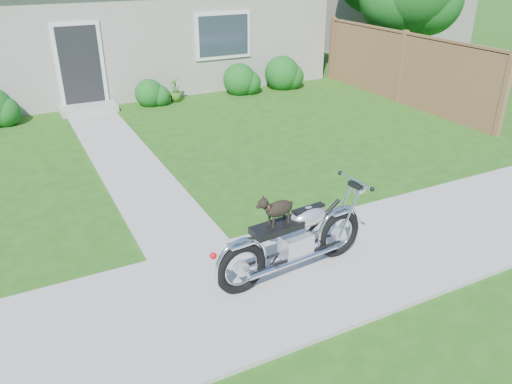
# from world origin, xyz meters

# --- Properties ---
(ground) EXTENTS (80.00, 80.00, 0.00)m
(ground) POSITION_xyz_m (0.00, 0.00, 0.00)
(ground) COLOR #235114
(ground) RESTS_ON ground
(sidewalk) EXTENTS (24.00, 2.20, 0.04)m
(sidewalk) POSITION_xyz_m (0.00, 0.00, 0.02)
(sidewalk) COLOR #9E9B93
(sidewalk) RESTS_ON ground
(walkway) EXTENTS (1.20, 8.00, 0.03)m
(walkway) POSITION_xyz_m (-1.50, 5.00, 0.01)
(walkway) COLOR #9E9B93
(walkway) RESTS_ON ground
(house) EXTENTS (12.60, 7.03, 4.50)m
(house) POSITION_xyz_m (-0.00, 11.99, 2.16)
(house) COLOR #A5A095
(house) RESTS_ON ground
(fence) EXTENTS (0.12, 6.62, 1.90)m
(fence) POSITION_xyz_m (6.30, 5.75, 0.94)
(fence) COLOR olive
(fence) RESTS_ON ground
(shrub_row) EXTENTS (10.01, 1.04, 1.04)m
(shrub_row) POSITION_xyz_m (0.35, 8.50, 0.40)
(shrub_row) COLOR #165518
(shrub_row) RESTS_ON ground
(potted_plant_right) EXTENTS (0.47, 0.47, 0.65)m
(potted_plant_right) POSITION_xyz_m (0.83, 8.55, 0.33)
(potted_plant_right) COLOR #356E1E
(potted_plant_right) RESTS_ON ground
(motorcycle_with_dog) EXTENTS (2.22, 0.60, 1.17)m
(motorcycle_with_dog) POSITION_xyz_m (-0.49, -0.01, 0.55)
(motorcycle_with_dog) COLOR black
(motorcycle_with_dog) RESTS_ON sidewalk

